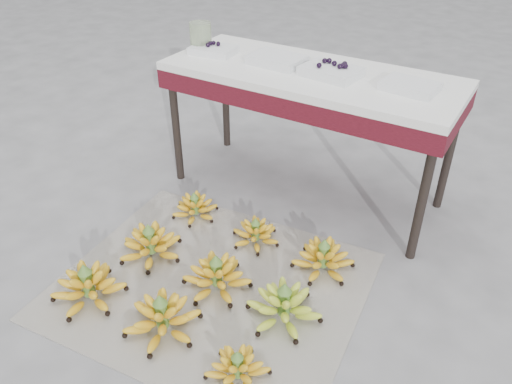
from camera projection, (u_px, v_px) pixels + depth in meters
The scene contains 17 objects.
ground at pixel (218, 294), 2.11m from camera, with size 60.00×60.00×0.00m, color slate.
newspaper_mat at pixel (212, 285), 2.15m from camera, with size 1.25×1.05×0.01m, color silver.
bunch_front_left at pixel (88, 287), 2.05m from camera, with size 0.37×0.37×0.18m.
bunch_front_center at pixel (162, 318), 1.91m from camera, with size 0.35×0.35×0.18m.
bunch_front_right at pixel (238, 369), 1.73m from camera, with size 0.26×0.26×0.14m.
bunch_mid_left at pixel (151, 245), 2.28m from camera, with size 0.38×0.38×0.18m.
bunch_mid_center at pixel (217, 276), 2.10m from camera, with size 0.31×0.31×0.18m.
bunch_mid_right at pixel (284, 306), 1.96m from camera, with size 0.33×0.33×0.18m.
bunch_back_left at pixel (195, 208), 2.54m from camera, with size 0.31×0.31×0.14m.
bunch_back_center at pixel (256, 234), 2.37m from camera, with size 0.27×0.27×0.14m.
bunch_back_right at pixel (323, 259), 2.20m from camera, with size 0.29×0.29×0.17m.
vendor_table at pixel (310, 86), 2.44m from camera, with size 1.44×0.58×0.69m.
tray_far_left at pixel (213, 49), 2.60m from camera, with size 0.24×0.19×0.06m.
tray_left at pixel (277, 60), 2.47m from camera, with size 0.27×0.21×0.04m.
tray_right at pixel (331, 71), 2.32m from camera, with size 0.29×0.22×0.07m.
tray_far_right at pixel (410, 86), 2.18m from camera, with size 0.25×0.19×0.04m.
glass_jar at pixel (201, 36), 2.62m from camera, with size 0.12×0.12×0.14m, color beige.
Camera 1 is at (0.93, -1.22, 1.52)m, focal length 35.00 mm.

